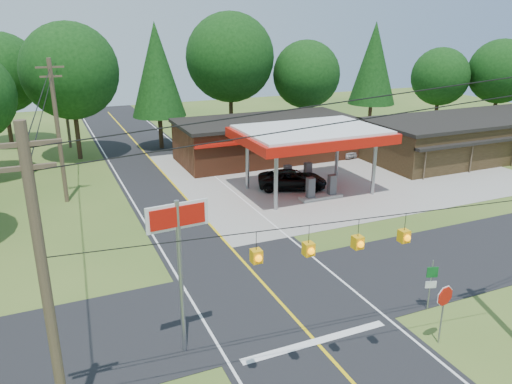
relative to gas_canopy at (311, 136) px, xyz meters
name	(u,v)px	position (x,y,z in m)	size (l,w,h in m)	color
ground	(277,299)	(-9.00, -13.00, -4.27)	(120.00, 120.00, 0.00)	#3B5A1F
main_highway	(277,299)	(-9.00, -13.00, -4.26)	(8.00, 120.00, 0.02)	black
cross_road	(277,299)	(-9.00, -13.00, -4.25)	(70.00, 7.00, 0.02)	black
lane_center_yellow	(277,298)	(-9.00, -13.00, -4.24)	(0.15, 110.00, 0.00)	yellow
gas_canopy	(311,136)	(0.00, 0.00, 0.00)	(10.60, 7.40, 4.88)	gray
convenience_store	(266,139)	(1.00, 9.98, -2.35)	(16.40, 7.55, 3.80)	brown
strip_building	(470,137)	(19.00, 2.98, -2.35)	(20.40, 8.75, 3.80)	#312414
utility_pole_near_left	(47,294)	(-18.50, -18.00, 0.93)	(1.80, 0.30, 10.00)	#473828
utility_pole_far_left	(58,130)	(-17.00, 5.00, 0.93)	(1.80, 0.30, 10.00)	#473828
utility_pole_north	(65,101)	(-15.50, 22.00, 0.48)	(0.30, 0.30, 9.50)	#473828
overhead_beacons	(334,225)	(-10.00, -19.00, 1.95)	(17.04, 2.04, 1.03)	black
treeline_backdrop	(162,81)	(-8.18, 11.01, 3.22)	(70.27, 51.59, 13.30)	#332316
suv_car	(292,180)	(-0.86, 1.06, -3.54)	(5.26, 5.26, 1.46)	black
sedan_car	(341,150)	(8.00, 8.00, -3.67)	(3.49, 3.49, 1.19)	silver
big_stop_sign	(179,244)	(-14.00, -15.01, 0.34)	(2.33, 0.29, 6.28)	gray
octagonal_stop_sign	(444,301)	(-4.50, -18.62, -2.33)	(0.89, 0.17, 2.59)	gray
route_sign_post	(431,281)	(-3.20, -16.52, -2.80)	(0.48, 0.20, 2.45)	gray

